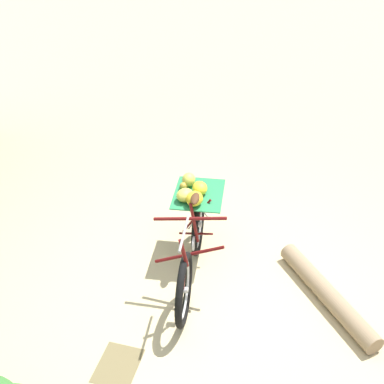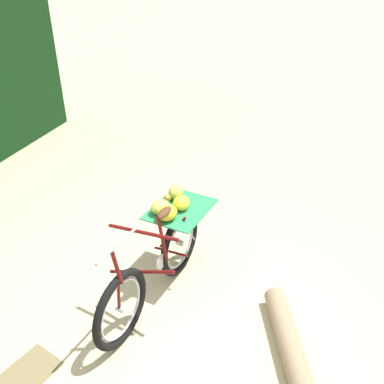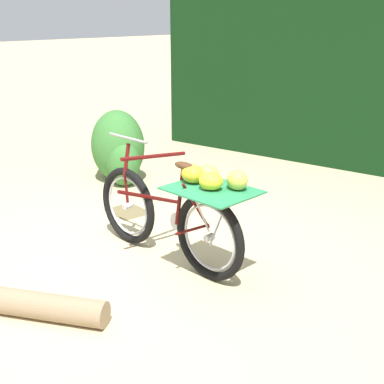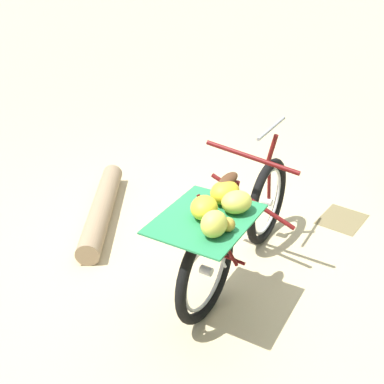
% 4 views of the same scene
% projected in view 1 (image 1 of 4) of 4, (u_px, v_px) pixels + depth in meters
% --- Properties ---
extents(ground_plane, '(60.00, 60.00, 0.00)m').
position_uv_depth(ground_plane, '(214.00, 294.00, 4.70)').
color(ground_plane, '#C6B284').
extents(bicycle, '(1.80, 0.74, 1.03)m').
position_uv_depth(bicycle, '(192.00, 237.00, 4.72)').
color(bicycle, black).
rests_on(bicycle, ground_plane).
extents(fallen_log, '(1.27, 1.03, 0.20)m').
position_uv_depth(fallen_log, '(326.00, 293.00, 4.58)').
color(fallen_log, '#937A5B').
rests_on(fallen_log, ground_plane).
extents(leaf_litter_patch, '(0.44, 0.36, 0.01)m').
position_uv_depth(leaf_litter_patch, '(118.00, 365.00, 3.96)').
color(leaf_litter_patch, olive).
rests_on(leaf_litter_patch, ground_plane).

